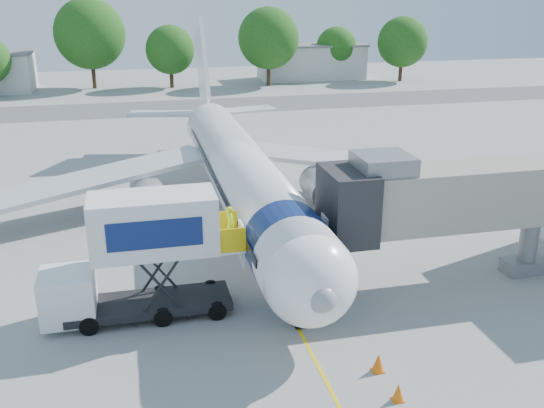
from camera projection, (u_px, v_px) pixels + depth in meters
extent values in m
plane|color=#969794|center=(253.00, 241.00, 34.18)|extent=(160.00, 160.00, 0.00)
cube|color=yellow|center=(253.00, 241.00, 34.18)|extent=(0.15, 70.00, 0.01)
cube|color=#59595B|center=(183.00, 107.00, 72.69)|extent=(120.00, 10.00, 0.01)
cylinder|color=white|center=(242.00, 175.00, 35.92)|extent=(3.70, 28.00, 3.70)
sphere|color=white|center=(310.00, 279.00, 23.09)|extent=(3.70, 3.70, 3.70)
sphere|color=gray|center=(322.00, 298.00, 21.67)|extent=(1.10, 1.10, 1.10)
cone|color=white|center=(206.00, 119.00, 51.51)|extent=(3.70, 6.00, 3.70)
cube|color=white|center=(202.00, 67.00, 51.01)|extent=(0.35, 7.26, 8.29)
cube|color=silver|center=(363.00, 162.00, 41.31)|extent=(16.17, 9.32, 1.42)
cube|color=silver|center=(89.00, 180.00, 37.43)|extent=(16.17, 9.32, 1.42)
cylinder|color=#999BA0|center=(322.00, 188.00, 39.06)|extent=(2.10, 3.60, 2.10)
cylinder|color=#999BA0|center=(149.00, 201.00, 36.69)|extent=(2.10, 3.60, 2.10)
cube|color=black|center=(312.00, 272.00, 22.66)|extent=(2.60, 1.39, 0.81)
cylinder|color=navy|center=(290.00, 248.00, 25.84)|extent=(3.73, 2.00, 3.73)
cylinder|color=silver|center=(298.00, 312.00, 25.22)|extent=(0.16, 0.16, 1.50)
cylinder|color=black|center=(298.00, 321.00, 25.37)|extent=(0.25, 0.64, 0.64)
cylinder|color=black|center=(273.00, 197.00, 40.09)|extent=(0.35, 0.90, 0.90)
cylinder|color=black|center=(195.00, 203.00, 38.97)|extent=(0.35, 0.90, 0.90)
cube|color=#9E9487|center=(471.00, 194.00, 28.22)|extent=(13.60, 2.60, 2.80)
cube|color=black|center=(347.00, 205.00, 26.91)|extent=(2.00, 3.20, 3.20)
cube|color=slate|center=(383.00, 163.00, 26.65)|extent=(2.40, 2.40, 0.80)
cylinder|color=slate|center=(528.00, 245.00, 29.95)|extent=(0.90, 0.90, 3.00)
cube|color=slate|center=(525.00, 266.00, 30.34)|extent=(2.20, 1.20, 0.70)
cylinder|color=black|center=(509.00, 268.00, 30.15)|extent=(0.30, 0.70, 0.70)
cylinder|color=black|center=(541.00, 264.00, 30.53)|extent=(0.30, 0.70, 0.70)
cube|color=black|center=(150.00, 304.00, 26.29)|extent=(7.00, 2.30, 0.35)
cube|color=white|center=(68.00, 296.00, 25.31)|extent=(2.20, 2.20, 2.10)
cube|color=black|center=(67.00, 286.00, 25.16)|extent=(1.90, 2.10, 0.70)
cube|color=white|center=(153.00, 224.00, 25.13)|extent=(5.20, 2.40, 2.50)
cube|color=navy|center=(155.00, 235.00, 24.01)|extent=(3.80, 0.04, 1.20)
cube|color=silver|center=(229.00, 243.00, 26.21)|extent=(1.10, 2.20, 0.10)
cube|color=yellow|center=(233.00, 241.00, 25.06)|extent=(1.10, 0.06, 1.10)
cube|color=yellow|center=(225.00, 223.00, 26.99)|extent=(1.10, 0.06, 1.10)
cylinder|color=black|center=(217.00, 311.00, 25.98)|extent=(0.80, 0.25, 0.80)
cylinder|color=black|center=(211.00, 289.00, 27.90)|extent=(0.80, 0.25, 0.80)
cylinder|color=black|center=(89.00, 326.00, 24.84)|extent=(0.80, 0.25, 0.80)
cylinder|color=black|center=(91.00, 302.00, 26.76)|extent=(0.80, 0.25, 0.80)
imported|color=#B6DC17|center=(230.00, 224.00, 25.93)|extent=(0.52, 0.67, 1.65)
cone|color=orange|center=(398.00, 392.00, 20.87)|extent=(0.43, 0.43, 0.68)
cube|color=orange|center=(398.00, 400.00, 20.97)|extent=(0.39, 0.39, 0.04)
cone|color=orange|center=(378.00, 362.00, 22.46)|extent=(0.47, 0.47, 0.75)
cube|color=orange|center=(378.00, 371.00, 22.58)|extent=(0.43, 0.43, 0.04)
cube|color=silver|center=(311.00, 62.00, 94.92)|extent=(16.00, 7.00, 5.00)
cube|color=slate|center=(312.00, 45.00, 94.03)|extent=(16.40, 7.40, 0.30)
cylinder|color=#382314|center=(94.00, 73.00, 85.57)|extent=(0.56, 0.56, 4.37)
sphere|color=#155116|center=(90.00, 34.00, 83.77)|extent=(9.72, 9.72, 9.72)
cylinder|color=#382314|center=(172.00, 77.00, 86.51)|extent=(0.56, 0.56, 3.08)
sphere|color=#155116|center=(170.00, 50.00, 85.24)|extent=(6.84, 6.84, 6.84)
cylinder|color=#382314|center=(269.00, 72.00, 87.90)|extent=(0.56, 0.56, 3.92)
sphere|color=#155116|center=(268.00, 38.00, 86.29)|extent=(8.71, 8.71, 8.71)
cylinder|color=#382314|center=(336.00, 70.00, 95.17)|extent=(0.56, 0.56, 2.81)
sphere|color=#155116|center=(336.00, 47.00, 94.02)|extent=(6.24, 6.24, 6.24)
cylinder|color=#382314|center=(401.00, 70.00, 92.64)|extent=(0.56, 0.56, 3.38)
sphere|color=#155116|center=(402.00, 42.00, 91.25)|extent=(7.52, 7.52, 7.52)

